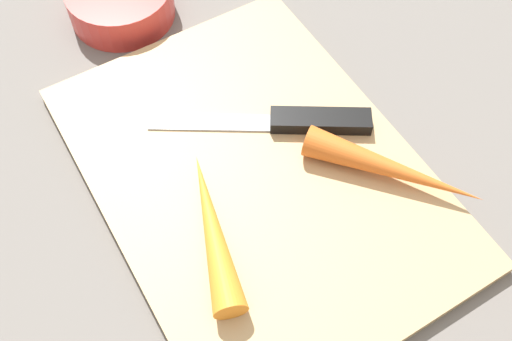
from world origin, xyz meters
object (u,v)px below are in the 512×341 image
Objects in this scene: carrot_long at (393,169)px; small_bowl at (121,2)px; cutting_board at (256,174)px; knife at (306,121)px; carrot_short at (212,229)px.

carrot_long reaches higher than small_bowl.
cutting_board is at bearing 3.95° from small_bowl.
small_bowl reaches higher than cutting_board.
knife is 0.14m from carrot_short.
carrot_long is at bearing 142.42° from knife.
carrot_long is 0.16m from carrot_short.
carrot_short is 0.28m from small_bowl.
small_bowl is (-0.28, 0.04, -0.01)m from carrot_short.
carrot_long is at bearing 19.77° from small_bowl.
knife is 1.66× the size of small_bowl.
cutting_board is at bearing -42.39° from carrot_short.
small_bowl is (-0.31, -0.11, -0.01)m from carrot_long.
knife is 0.24m from small_bowl.
carrot_short is at bearing -136.92° from carrot_long.
small_bowl reaches higher than knife.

